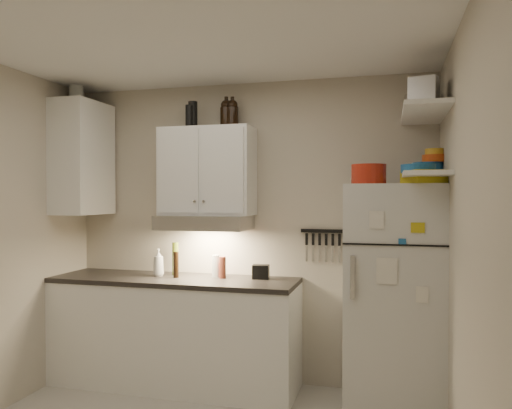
# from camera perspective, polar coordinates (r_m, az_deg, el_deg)

# --- Properties ---
(ceiling) EXTENTS (3.20, 3.00, 0.02)m
(ceiling) POSITION_cam_1_polar(r_m,az_deg,el_deg) (3.12, -9.27, 19.57)
(ceiling) COLOR white
(ceiling) RESTS_ON ground
(back_wall) EXTENTS (3.20, 0.02, 2.60)m
(back_wall) POSITION_cam_1_polar(r_m,az_deg,el_deg) (4.39, -1.09, -3.12)
(back_wall) COLOR #BCB3A0
(back_wall) RESTS_ON ground
(right_wall) EXTENTS (0.02, 3.00, 2.60)m
(right_wall) POSITION_cam_1_polar(r_m,az_deg,el_deg) (2.75, 23.29, -5.64)
(right_wall) COLOR #BCB3A0
(right_wall) RESTS_ON ground
(base_cabinet) EXTENTS (2.10, 0.60, 0.88)m
(base_cabinet) POSITION_cam_1_polar(r_m,az_deg,el_deg) (4.44, -9.31, -14.37)
(base_cabinet) COLOR white
(base_cabinet) RESTS_ON floor
(countertop) EXTENTS (2.10, 0.62, 0.04)m
(countertop) POSITION_cam_1_polar(r_m,az_deg,el_deg) (4.34, -9.32, -8.50)
(countertop) COLOR black
(countertop) RESTS_ON base_cabinet
(upper_cabinet) EXTENTS (0.80, 0.33, 0.75)m
(upper_cabinet) POSITION_cam_1_polar(r_m,az_deg,el_deg) (4.32, -5.58, 3.78)
(upper_cabinet) COLOR white
(upper_cabinet) RESTS_ON back_wall
(side_cabinet) EXTENTS (0.33, 0.55, 1.00)m
(side_cabinet) POSITION_cam_1_polar(r_m,az_deg,el_deg) (4.73, -19.22, 5.00)
(side_cabinet) COLOR white
(side_cabinet) RESTS_ON left_wall
(range_hood) EXTENTS (0.76, 0.46, 0.12)m
(range_hood) POSITION_cam_1_polar(r_m,az_deg,el_deg) (4.26, -5.88, -2.04)
(range_hood) COLOR silver
(range_hood) RESTS_ON back_wall
(fridge) EXTENTS (0.70, 0.68, 1.70)m
(fridge) POSITION_cam_1_polar(r_m,az_deg,el_deg) (3.94, 15.47, -10.25)
(fridge) COLOR silver
(fridge) RESTS_ON floor
(shelf_hi) EXTENTS (0.30, 0.95, 0.03)m
(shelf_hi) POSITION_cam_1_polar(r_m,az_deg,el_deg) (3.78, 18.66, 9.85)
(shelf_hi) COLOR white
(shelf_hi) RESTS_ON right_wall
(shelf_lo) EXTENTS (0.30, 0.95, 0.03)m
(shelf_lo) POSITION_cam_1_polar(r_m,az_deg,el_deg) (3.74, 18.63, 3.17)
(shelf_lo) COLOR white
(shelf_lo) RESTS_ON right_wall
(knife_strip) EXTENTS (0.42, 0.02, 0.03)m
(knife_strip) POSITION_cam_1_polar(r_m,az_deg,el_deg) (4.23, 7.98, -3.02)
(knife_strip) COLOR black
(knife_strip) RESTS_ON back_wall
(dutch_oven) EXTENTS (0.33, 0.33, 0.15)m
(dutch_oven) POSITION_cam_1_polar(r_m,az_deg,el_deg) (3.81, 12.75, 3.37)
(dutch_oven) COLOR #AA2413
(dutch_oven) RESTS_ON fridge
(book_stack) EXTENTS (0.31, 0.34, 0.09)m
(book_stack) POSITION_cam_1_polar(r_m,az_deg,el_deg) (3.66, 18.58, 3.00)
(book_stack) COLOR gold
(book_stack) RESTS_ON fridge
(spice_jar) EXTENTS (0.07, 0.07, 0.10)m
(spice_jar) POSITION_cam_1_polar(r_m,az_deg,el_deg) (3.80, 16.87, 3.02)
(spice_jar) COLOR silver
(spice_jar) RESTS_ON fridge
(stock_pot) EXTENTS (0.32, 0.32, 0.18)m
(stock_pot) POSITION_cam_1_polar(r_m,az_deg,el_deg) (4.11, 18.36, 10.61)
(stock_pot) COLOR silver
(stock_pot) RESTS_ON shelf_hi
(tin_a) EXTENTS (0.21, 0.19, 0.19)m
(tin_a) POSITION_cam_1_polar(r_m,az_deg,el_deg) (3.68, 18.65, 11.85)
(tin_a) COLOR #AAAAAD
(tin_a) RESTS_ON shelf_hi
(tin_b) EXTENTS (0.21, 0.21, 0.17)m
(tin_b) POSITION_cam_1_polar(r_m,az_deg,el_deg) (3.55, 18.64, 12.13)
(tin_b) COLOR #AAAAAD
(tin_b) RESTS_ON shelf_hi
(bowl_teal) EXTENTS (0.23, 0.23, 0.09)m
(bowl_teal) POSITION_cam_1_polar(r_m,az_deg,el_deg) (3.99, 19.06, 3.90)
(bowl_teal) COLOR #1C5B9A
(bowl_teal) RESTS_ON shelf_lo
(bowl_orange) EXTENTS (0.18, 0.18, 0.05)m
(bowl_orange) POSITION_cam_1_polar(r_m,az_deg,el_deg) (3.97, 19.75, 4.97)
(bowl_orange) COLOR #D14913
(bowl_orange) RESTS_ON bowl_teal
(bowl_yellow) EXTENTS (0.14, 0.14, 0.05)m
(bowl_yellow) POSITION_cam_1_polar(r_m,az_deg,el_deg) (3.97, 19.75, 5.69)
(bowl_yellow) COLOR gold
(bowl_yellow) RESTS_ON bowl_orange
(plates) EXTENTS (0.24, 0.24, 0.06)m
(plates) POSITION_cam_1_polar(r_m,az_deg,el_deg) (3.68, 18.04, 3.91)
(plates) COLOR #1C5B9A
(plates) RESTS_ON shelf_lo
(growler_a) EXTENTS (0.13, 0.13, 0.25)m
(growler_a) POSITION_cam_1_polar(r_m,az_deg,el_deg) (4.37, -3.41, 10.34)
(growler_a) COLOR black
(growler_a) RESTS_ON upper_cabinet
(growler_b) EXTENTS (0.13, 0.13, 0.24)m
(growler_b) POSITION_cam_1_polar(r_m,az_deg,el_deg) (4.34, -2.72, 10.37)
(growler_b) COLOR black
(growler_b) RESTS_ON upper_cabinet
(thermos_a) EXTENTS (0.09, 0.09, 0.23)m
(thermos_a) POSITION_cam_1_polar(r_m,az_deg,el_deg) (4.41, -7.23, 10.12)
(thermos_a) COLOR black
(thermos_a) RESTS_ON upper_cabinet
(thermos_b) EXTENTS (0.08, 0.08, 0.19)m
(thermos_b) POSITION_cam_1_polar(r_m,az_deg,el_deg) (4.38, -7.63, 9.94)
(thermos_b) COLOR black
(thermos_b) RESTS_ON upper_cabinet
(side_jar) EXTENTS (0.13, 0.13, 0.17)m
(side_jar) POSITION_cam_1_polar(r_m,az_deg,el_deg) (4.84, -19.85, 11.87)
(side_jar) COLOR silver
(side_jar) RESTS_ON side_cabinet
(soap_bottle) EXTENTS (0.13, 0.13, 0.26)m
(soap_bottle) POSITION_cam_1_polar(r_m,az_deg,el_deg) (4.42, -11.09, -6.34)
(soap_bottle) COLOR white
(soap_bottle) RESTS_ON countertop
(pepper_mill) EXTENTS (0.07, 0.07, 0.18)m
(pepper_mill) POSITION_cam_1_polar(r_m,az_deg,el_deg) (4.24, -3.84, -7.19)
(pepper_mill) COLOR maroon
(pepper_mill) RESTS_ON countertop
(oil_bottle) EXTENTS (0.07, 0.07, 0.29)m
(oil_bottle) POSITION_cam_1_polar(r_m,az_deg,el_deg) (4.46, -9.21, -6.12)
(oil_bottle) COLOR #4D5D17
(oil_bottle) RESTS_ON countertop
(vinegar_bottle) EXTENTS (0.05, 0.05, 0.22)m
(vinegar_bottle) POSITION_cam_1_polar(r_m,az_deg,el_deg) (4.32, -9.12, -6.81)
(vinegar_bottle) COLOR black
(vinegar_bottle) RESTS_ON countertop
(clear_bottle) EXTENTS (0.08, 0.08, 0.19)m
(clear_bottle) POSITION_cam_1_polar(r_m,az_deg,el_deg) (4.31, -4.63, -7.02)
(clear_bottle) COLOR silver
(clear_bottle) RESTS_ON countertop
(red_jar) EXTENTS (0.07, 0.07, 0.12)m
(red_jar) POSITION_cam_1_polar(r_m,az_deg,el_deg) (4.32, -3.92, -7.44)
(red_jar) COLOR #AA2413
(red_jar) RESTS_ON countertop
(caddy) EXTENTS (0.15, 0.11, 0.12)m
(caddy) POSITION_cam_1_polar(r_m,az_deg,el_deg) (4.21, 0.55, -7.70)
(caddy) COLOR black
(caddy) RESTS_ON countertop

